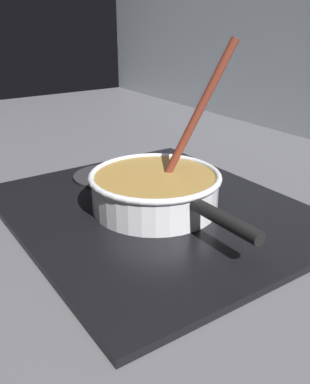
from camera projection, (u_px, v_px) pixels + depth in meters
name	position (u px, v px, depth m)	size (l,w,h in m)	color
ground	(75.00, 231.00, 0.75)	(2.40, 1.60, 0.04)	#4C4C51
hob_plate	(155.00, 211.00, 0.77)	(0.56, 0.48, 0.01)	black
burner_ring	(155.00, 206.00, 0.77)	(0.20, 0.20, 0.01)	#592D0C
spare_burner	(106.00, 176.00, 0.91)	(0.14, 0.14, 0.01)	#262628
cooking_pan	(156.00, 189.00, 0.75)	(0.37, 0.24, 0.29)	silver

